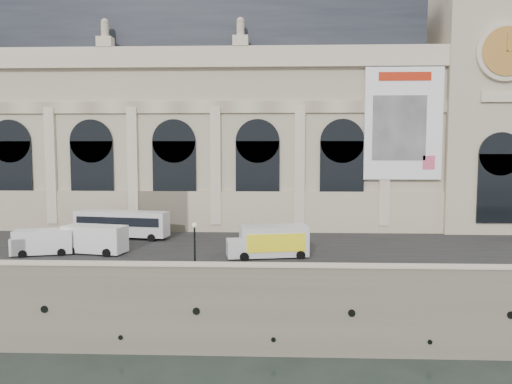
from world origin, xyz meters
TOP-DOWN VIEW (x-y plane):
  - ground at (0.00, 0.00)m, footprint 260.00×260.00m
  - quay at (0.00, 35.00)m, footprint 160.00×70.00m
  - street at (0.00, 14.00)m, footprint 160.00×24.00m
  - parapet at (0.00, 0.60)m, footprint 160.00×1.40m
  - museum at (-5.98, 30.86)m, footprint 69.00×18.70m
  - clock_pavilion at (34.00, 27.93)m, footprint 13.00×14.72m
  - bus_left at (-9.09, 17.15)m, footprint 10.86×3.84m
  - van_b at (-14.29, 8.53)m, footprint 5.88×3.41m
  - van_c at (-9.63, 9.39)m, footprint 6.52×3.54m
  - box_truck at (7.57, 8.24)m, footprint 7.78×3.70m
  - lamp_right at (1.48, 2.76)m, footprint 0.42×0.42m

SIDE VIEW (x-z plane):
  - ground at x=0.00m, z-range 0.00..0.00m
  - quay at x=0.00m, z-range 0.00..6.00m
  - street at x=0.00m, z-range 6.00..6.06m
  - parapet at x=0.00m, z-range 6.01..7.22m
  - van_b at x=-14.29m, z-range 6.03..8.49m
  - van_c at x=-9.63m, z-range 6.03..8.78m
  - box_truck at x=7.57m, z-range 6.01..9.02m
  - bus_left at x=-9.09m, z-range 6.19..9.33m
  - lamp_right at x=1.48m, z-range 5.99..10.11m
  - museum at x=-5.98m, z-range 5.17..34.27m
  - clock_pavilion at x=34.00m, z-range 5.07..41.77m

